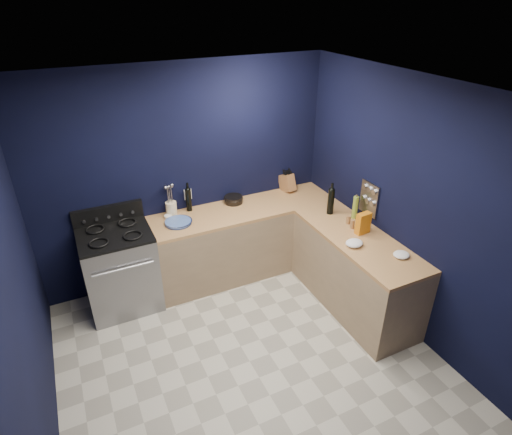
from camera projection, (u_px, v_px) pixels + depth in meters
floor at (250, 362)px, 4.17m from camera, size 3.50×3.50×0.02m
ceiling at (247, 93)px, 2.90m from camera, size 3.50×3.50×0.02m
wall_back at (186, 177)px, 4.92m from camera, size 3.50×0.02×2.60m
wall_right at (408, 210)px, 4.20m from camera, size 0.02×3.50×2.60m
wall_left at (14, 313)px, 2.87m from camera, size 0.02×3.50×2.60m
wall_front at (393, 424)px, 2.14m from camera, size 3.50×0.02×2.60m
cab_back at (245, 241)px, 5.31m from camera, size 2.30×0.63×0.86m
top_back at (244, 210)px, 5.10m from camera, size 2.30×0.63×0.04m
cab_right at (354, 273)px, 4.72m from camera, size 0.63×1.67×0.86m
top_right at (359, 239)px, 4.50m from camera, size 0.63×1.67×0.04m
gas_range at (121, 271)px, 4.71m from camera, size 0.76×0.66×0.92m
oven_door at (126, 288)px, 4.46m from camera, size 0.59×0.02×0.42m
cooktop at (114, 235)px, 4.48m from camera, size 0.76×0.66×0.03m
backguard at (108, 214)px, 4.66m from camera, size 0.76×0.06×0.20m
spice_panel at (369, 199)px, 4.68m from camera, size 0.02×0.28×0.38m
wall_outlet at (188, 194)px, 5.01m from camera, size 0.09×0.02×0.13m
plate_stack at (178, 222)px, 4.74m from camera, size 0.33×0.33×0.04m
ramekin at (168, 217)px, 4.86m from camera, size 0.10×0.10×0.03m
utensil_crock at (171, 208)px, 4.91m from camera, size 0.15×0.15×0.16m
wine_bottle_back at (189, 200)px, 4.97m from camera, size 0.09×0.09×0.28m
lemon_basket at (234, 200)px, 5.20m from camera, size 0.27×0.27×0.09m
knife_block at (287, 183)px, 5.48m from camera, size 0.16×0.28×0.27m
wine_bottle_right at (331, 202)px, 4.90m from camera, size 0.08×0.08×0.31m
oil_bottle at (355, 207)px, 4.81m from camera, size 0.07×0.07×0.27m
spice_jar_near at (352, 224)px, 4.64m from camera, size 0.06×0.06×0.10m
spice_jar_far at (348, 220)px, 4.74m from camera, size 0.06×0.06×0.10m
crouton_bag at (363, 223)px, 4.52m from camera, size 0.17×0.09×0.24m
towel_front at (354, 243)px, 4.33m from camera, size 0.22×0.20×0.07m
towel_end at (401, 255)px, 4.16m from camera, size 0.20×0.19×0.05m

